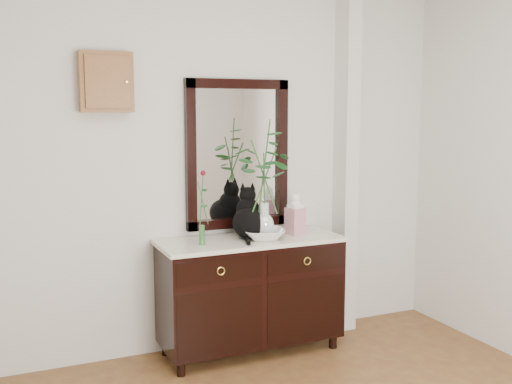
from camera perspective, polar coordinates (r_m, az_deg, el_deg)
name	(u,v)px	position (r m, az deg, el deg)	size (l,w,h in m)	color
wall_back	(225,167)	(4.43, -3.01, 2.42)	(3.60, 0.04, 2.70)	silver
pilaster	(346,163)	(4.81, 8.56, 2.76)	(0.12, 0.20, 2.70)	silver
sideboard	(250,289)	(4.41, -0.53, -9.22)	(1.33, 0.52, 0.82)	black
wall_mirror	(238,154)	(4.45, -1.75, 3.61)	(0.80, 0.06, 1.10)	black
key_cabinet	(106,82)	(4.15, -14.08, 10.12)	(0.35, 0.10, 0.40)	brown
cat	(249,213)	(4.29, -0.72, -1.97)	(0.26, 0.32, 0.37)	black
lotus_bowl	(264,234)	(4.28, 0.77, -4.04)	(0.30, 0.30, 0.07)	white
vase_branches	(264,178)	(4.22, 0.78, 1.37)	(0.40, 0.40, 0.85)	silver
bud_vase_rose	(202,207)	(4.08, -5.20, -1.45)	(0.06, 0.06, 0.52)	#346C32
ginger_jar	(295,213)	(4.45, 3.76, -2.02)	(0.12, 0.12, 0.32)	silver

